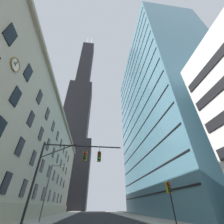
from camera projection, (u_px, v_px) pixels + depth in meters
name	position (u px, v px, depth m)	size (l,w,h in m)	color
station_building	(16.00, 156.00, 32.83)	(18.30, 62.09, 23.66)	#B2A88E
dark_skyscraper	(75.00, 125.00, 114.40)	(29.26, 29.26, 197.41)	black
glass_office_midrise	(160.00, 109.00, 48.05)	(18.41, 41.76, 59.62)	teal
traffic_signal_mast	(72.00, 163.00, 14.46)	(8.69, 0.63, 7.58)	black
traffic_light_near_right	(169.00, 190.00, 13.97)	(0.40, 0.63, 3.81)	black
street_lamppost	(49.00, 185.00, 21.59)	(2.04, 0.32, 7.54)	#47474C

